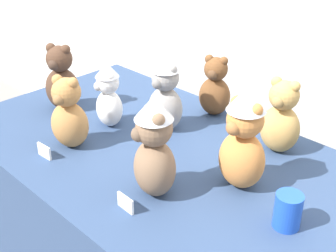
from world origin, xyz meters
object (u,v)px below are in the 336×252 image
object	(u,v)px
teddy_bear_caramel	(69,115)
teddy_bear_snow	(108,95)
teddy_bear_ginger	(243,140)
party_cup_blue	(288,211)
teddy_bear_chestnut	(215,88)
teddy_bear_honey	(281,118)
teddy_bear_mocha	(154,148)
display_table	(168,232)
teddy_bear_ash	(165,93)
teddy_bear_cocoa	(62,80)

from	to	relation	value
teddy_bear_caramel	teddy_bear_snow	world-z (taller)	teddy_bear_caramel
teddy_bear_ginger	party_cup_blue	xyz separation A→B (m)	(0.22, -0.07, -0.12)
teddy_bear_chestnut	teddy_bear_honey	bearing A→B (deg)	-31.73
teddy_bear_honey	teddy_bear_mocha	distance (m)	0.52
teddy_bear_snow	teddy_bear_honey	bearing A→B (deg)	45.81
display_table	teddy_bear_ash	size ratio (longest dim) A/B	5.42
teddy_bear_cocoa	teddy_bear_ash	xyz separation A→B (m)	(0.45, 0.18, 0.02)
display_table	party_cup_blue	bearing A→B (deg)	-3.92
teddy_bear_honey	display_table	bearing A→B (deg)	-137.54
teddy_bear_ash	teddy_bear_mocha	bearing A→B (deg)	-53.39
teddy_bear_chestnut	teddy_bear_cocoa	size ratio (longest dim) A/B	0.89
teddy_bear_caramel	teddy_bear_ginger	size ratio (longest dim) A/B	0.81
teddy_bear_honey	teddy_bear_ash	bearing A→B (deg)	-164.56
teddy_bear_caramel	teddy_bear_mocha	size ratio (longest dim) A/B	0.83
display_table	teddy_bear_mocha	bearing A→B (deg)	-55.64
teddy_bear_caramel	teddy_bear_snow	size ratio (longest dim) A/B	1.04
teddy_bear_honey	teddy_bear_mocha	bearing A→B (deg)	-111.94
teddy_bear_snow	teddy_bear_ash	bearing A→B (deg)	55.71
teddy_bear_chestnut	teddy_bear_honey	world-z (taller)	teddy_bear_honey
teddy_bear_cocoa	teddy_bear_caramel	world-z (taller)	teddy_bear_cocoa
teddy_bear_ash	teddy_bear_snow	xyz separation A→B (m)	(-0.18, -0.14, -0.02)
teddy_bear_snow	teddy_bear_caramel	bearing A→B (deg)	-64.00
party_cup_blue	teddy_bear_ginger	bearing A→B (deg)	162.59
teddy_bear_honey	teddy_bear_snow	bearing A→B (deg)	-159.54
teddy_bear_chestnut	teddy_bear_mocha	xyz separation A→B (m)	(0.23, -0.57, 0.04)
display_table	teddy_bear_ginger	size ratio (longest dim) A/B	4.94
teddy_bear_caramel	party_cup_blue	distance (m)	0.85
teddy_bear_cocoa	teddy_bear_ginger	bearing A→B (deg)	-21.26
teddy_bear_honey	teddy_bear_caramel	xyz separation A→B (m)	(-0.57, -0.52, -0.00)
teddy_bear_chestnut	teddy_bear_cocoa	distance (m)	0.66
teddy_bear_caramel	teddy_bear_honey	bearing A→B (deg)	22.11
teddy_bear_cocoa	teddy_bear_ash	world-z (taller)	teddy_bear_ash
teddy_bear_chestnut	display_table	bearing A→B (deg)	-96.86
display_table	party_cup_blue	distance (m)	0.67
display_table	teddy_bear_snow	size ratio (longest dim) A/B	6.36
display_table	teddy_bear_ash	world-z (taller)	teddy_bear_ash
teddy_bear_caramel	party_cup_blue	size ratio (longest dim) A/B	2.57
party_cup_blue	teddy_bear_caramel	bearing A→B (deg)	-168.08
teddy_bear_ash	party_cup_blue	bearing A→B (deg)	-18.53
teddy_bear_snow	display_table	bearing A→B (deg)	18.57
teddy_bear_cocoa	teddy_bear_ginger	xyz separation A→B (m)	(0.90, 0.08, 0.03)
teddy_bear_chestnut	teddy_bear_snow	xyz separation A→B (m)	(-0.24, -0.38, 0.01)
teddy_bear_chestnut	teddy_bear_mocha	size ratio (longest dim) A/B	0.77
party_cup_blue	teddy_bear_chestnut	bearing A→B (deg)	146.13
display_table	teddy_bear_honey	size ratio (longest dim) A/B	6.04
party_cup_blue	teddy_bear_honey	bearing A→B (deg)	126.16
teddy_bear_cocoa	teddy_bear_ash	size ratio (longest dim) A/B	0.93
teddy_bear_mocha	teddy_bear_caramel	bearing A→B (deg)	-153.73
teddy_bear_honey	teddy_bear_ginger	world-z (taller)	teddy_bear_ginger
teddy_bear_honey	teddy_bear_ginger	size ratio (longest dim) A/B	0.82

